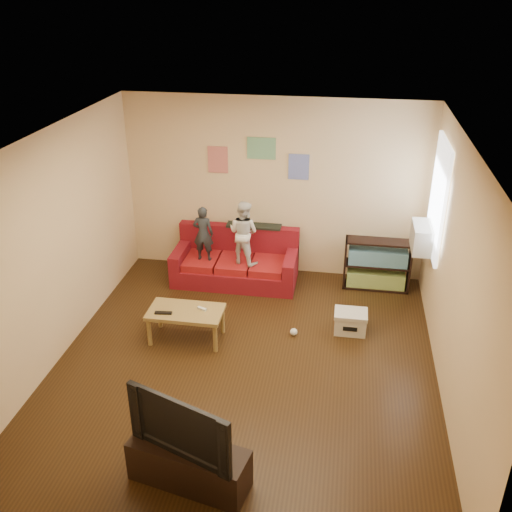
% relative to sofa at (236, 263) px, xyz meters
% --- Properties ---
extents(room_shell, '(4.52, 5.02, 2.72)m').
position_rel_sofa_xyz_m(room_shell, '(0.51, -2.06, 1.08)').
color(room_shell, '#34200D').
rests_on(room_shell, ground).
extents(sofa, '(1.84, 0.85, 0.81)m').
position_rel_sofa_xyz_m(sofa, '(0.00, 0.00, 0.00)').
color(sofa, maroon).
rests_on(sofa, ground).
extents(child_a, '(0.31, 0.20, 0.83)m').
position_rel_sofa_xyz_m(child_a, '(-0.45, -0.16, 0.53)').
color(child_a, '#262B30').
rests_on(child_a, sofa).
extents(child_b, '(0.57, 0.51, 0.95)m').
position_rel_sofa_xyz_m(child_b, '(0.15, -0.16, 0.59)').
color(child_b, white).
rests_on(child_b, sofa).
extents(coffee_table, '(0.94, 0.52, 0.42)m').
position_rel_sofa_xyz_m(coffee_table, '(-0.32, -1.67, 0.09)').
color(coffee_table, olive).
rests_on(coffee_table, ground).
extents(remote, '(0.22, 0.08, 0.02)m').
position_rel_sofa_xyz_m(remote, '(-0.57, -1.79, 0.16)').
color(remote, black).
rests_on(remote, coffee_table).
extents(game_controller, '(0.13, 0.09, 0.03)m').
position_rel_sofa_xyz_m(game_controller, '(-0.12, -1.62, 0.16)').
color(game_controller, silver).
rests_on(game_controller, coffee_table).
extents(bookshelf, '(0.96, 0.29, 0.77)m').
position_rel_sofa_xyz_m(bookshelf, '(2.09, 0.08, 0.07)').
color(bookshelf, black).
rests_on(bookshelf, ground).
extents(window, '(0.04, 1.08, 1.48)m').
position_rel_sofa_xyz_m(window, '(2.73, -0.41, 1.37)').
color(window, white).
rests_on(window, room_shell).
extents(ac_unit, '(0.28, 0.55, 0.35)m').
position_rel_sofa_xyz_m(ac_unit, '(2.61, -0.41, 0.81)').
color(ac_unit, '#B7B2A3').
rests_on(ac_unit, window).
extents(artwork_left, '(0.30, 0.01, 0.40)m').
position_rel_sofa_xyz_m(artwork_left, '(-0.34, 0.42, 1.48)').
color(artwork_left, '#D87266').
rests_on(artwork_left, room_shell).
extents(artwork_center, '(0.42, 0.01, 0.32)m').
position_rel_sofa_xyz_m(artwork_center, '(0.31, 0.42, 1.68)').
color(artwork_center, '#72B27F').
rests_on(artwork_center, room_shell).
extents(artwork_right, '(0.30, 0.01, 0.38)m').
position_rel_sofa_xyz_m(artwork_right, '(0.86, 0.42, 1.43)').
color(artwork_right, '#727FCC').
rests_on(artwork_right, room_shell).
extents(file_box, '(0.42, 0.32, 0.29)m').
position_rel_sofa_xyz_m(file_box, '(1.74, -1.16, -0.12)').
color(file_box, silver).
rests_on(file_box, ground).
extents(tv_stand, '(1.16, 0.59, 0.41)m').
position_rel_sofa_xyz_m(tv_stand, '(0.33, -3.91, -0.06)').
color(tv_stand, black).
rests_on(tv_stand, ground).
extents(television, '(1.03, 0.51, 0.61)m').
position_rel_sofa_xyz_m(television, '(0.33, -3.91, 0.45)').
color(television, black).
rests_on(television, tv_stand).
extents(tissue, '(0.11, 0.11, 0.10)m').
position_rel_sofa_xyz_m(tissue, '(1.03, -1.38, -0.22)').
color(tissue, silver).
rests_on(tissue, ground).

